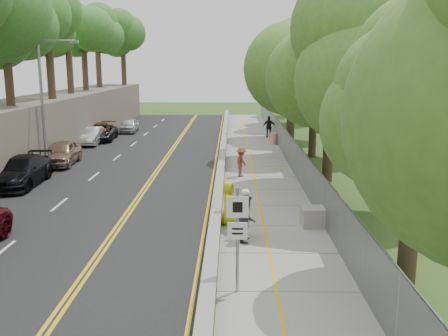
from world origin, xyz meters
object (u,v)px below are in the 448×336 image
painter_0 (228,203)px  person_far (269,127)px  streetlight (45,95)px  construction_barrel (274,139)px  signpost (237,229)px  concrete_block (316,217)px

painter_0 → person_far: 24.83m
painter_0 → person_far: bearing=9.2°
streetlight → person_far: streetlight is taller
construction_barrel → signpost: bearing=-96.9°
streetlight → concrete_block: 18.88m
construction_barrel → person_far: (-0.10, 3.79, 0.50)m
streetlight → construction_barrel: (14.76, 9.97, -4.12)m
streetlight → construction_barrel: 18.28m
streetlight → person_far: 20.43m
painter_0 → person_far: person_far is taller
signpost → construction_barrel: bearing=83.1°
signpost → construction_barrel: 27.22m
painter_0 → construction_barrel: bearing=7.5°
signpost → person_far: 30.95m
signpost → painter_0: 6.27m
concrete_block → person_far: (-0.10, 24.76, 0.57)m
construction_barrel → painter_0: (-3.55, -20.80, 0.44)m
streetlight → concrete_block: bearing=-36.7°
signpost → concrete_block: 7.00m
construction_barrel → concrete_block: size_ratio=0.80×
signpost → person_far: size_ratio=1.61×
construction_barrel → person_far: size_ratio=0.48×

